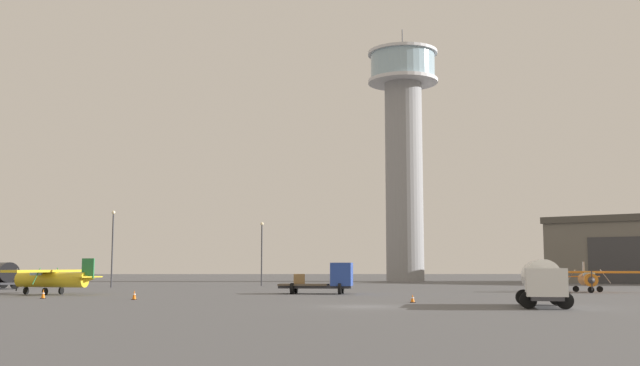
{
  "coord_description": "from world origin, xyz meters",
  "views": [
    {
      "loc": [
        -3.45,
        -46.32,
        2.47
      ],
      "look_at": [
        -2.12,
        26.53,
        10.73
      ],
      "focal_mm": 41.45,
      "sensor_mm": 36.0,
      "label": 1
    }
  ],
  "objects_px": {
    "control_tower": "(404,142)",
    "truck_flatbed_blue": "(329,279)",
    "airplane_orange": "(587,278)",
    "traffic_cone_mid_apron": "(134,295)",
    "light_post_east": "(262,248)",
    "truck_fuel_tanker_black": "(1,274)",
    "traffic_cone_near_right": "(413,298)",
    "traffic_cone_near_left": "(43,294)",
    "light_post_west": "(113,242)",
    "truck_fuel_tanker_white": "(542,280)",
    "airplane_yellow": "(53,278)"
  },
  "relations": [
    {
      "from": "light_post_west",
      "to": "traffic_cone_mid_apron",
      "type": "bearing_deg",
      "value": -72.56
    },
    {
      "from": "control_tower",
      "to": "traffic_cone_near_left",
      "type": "bearing_deg",
      "value": -119.48
    },
    {
      "from": "control_tower",
      "to": "airplane_orange",
      "type": "bearing_deg",
      "value": -78.16
    },
    {
      "from": "truck_flatbed_blue",
      "to": "airplane_yellow",
      "type": "bearing_deg",
      "value": -167.9
    },
    {
      "from": "truck_fuel_tanker_black",
      "to": "traffic_cone_near_right",
      "type": "height_order",
      "value": "truck_fuel_tanker_black"
    },
    {
      "from": "truck_fuel_tanker_white",
      "to": "light_post_west",
      "type": "height_order",
      "value": "light_post_west"
    },
    {
      "from": "airplane_yellow",
      "to": "truck_fuel_tanker_white",
      "type": "height_order",
      "value": "airplane_yellow"
    },
    {
      "from": "truck_flatbed_blue",
      "to": "traffic_cone_near_left",
      "type": "height_order",
      "value": "truck_flatbed_blue"
    },
    {
      "from": "truck_flatbed_blue",
      "to": "traffic_cone_near_right",
      "type": "relative_size",
      "value": 12.18
    },
    {
      "from": "truck_fuel_tanker_black",
      "to": "traffic_cone_mid_apron",
      "type": "bearing_deg",
      "value": 179.38
    },
    {
      "from": "control_tower",
      "to": "light_post_west",
      "type": "relative_size",
      "value": 4.72
    },
    {
      "from": "airplane_orange",
      "to": "light_post_east",
      "type": "distance_m",
      "value": 41.07
    },
    {
      "from": "traffic_cone_near_left",
      "to": "traffic_cone_near_right",
      "type": "xyz_separation_m",
      "value": [
        27.77,
        -6.84,
        -0.08
      ]
    },
    {
      "from": "light_post_west",
      "to": "truck_flatbed_blue",
      "type": "bearing_deg",
      "value": -40.24
    },
    {
      "from": "airplane_yellow",
      "to": "airplane_orange",
      "type": "distance_m",
      "value": 50.12
    },
    {
      "from": "control_tower",
      "to": "airplane_yellow",
      "type": "height_order",
      "value": "control_tower"
    },
    {
      "from": "traffic_cone_mid_apron",
      "to": "truck_flatbed_blue",
      "type": "bearing_deg",
      "value": 37.63
    },
    {
      "from": "airplane_orange",
      "to": "traffic_cone_mid_apron",
      "type": "distance_m",
      "value": 43.22
    },
    {
      "from": "control_tower",
      "to": "traffic_cone_near_left",
      "type": "xyz_separation_m",
      "value": [
        -36.93,
        -65.33,
        -23.16
      ]
    },
    {
      "from": "airplane_orange",
      "to": "truck_fuel_tanker_white",
      "type": "xyz_separation_m",
      "value": [
        -12.74,
        -25.97,
        0.23
      ]
    },
    {
      "from": "light_post_east",
      "to": "traffic_cone_mid_apron",
      "type": "distance_m",
      "value": 40.56
    },
    {
      "from": "airplane_orange",
      "to": "traffic_cone_near_right",
      "type": "relative_size",
      "value": 17.64
    },
    {
      "from": "airplane_orange",
      "to": "light_post_east",
      "type": "xyz_separation_m",
      "value": [
        -33.13,
        24.01,
        3.54
      ]
    },
    {
      "from": "light_post_east",
      "to": "truck_fuel_tanker_black",
      "type": "bearing_deg",
      "value": -157.9
    },
    {
      "from": "traffic_cone_near_left",
      "to": "traffic_cone_mid_apron",
      "type": "xyz_separation_m",
      "value": [
        7.52,
        -2.07,
        -0.01
      ]
    },
    {
      "from": "light_post_west",
      "to": "light_post_east",
      "type": "bearing_deg",
      "value": 20.99
    },
    {
      "from": "truck_flatbed_blue",
      "to": "traffic_cone_mid_apron",
      "type": "bearing_deg",
      "value": -133.76
    },
    {
      "from": "traffic_cone_near_left",
      "to": "traffic_cone_mid_apron",
      "type": "bearing_deg",
      "value": -15.42
    },
    {
      "from": "control_tower",
      "to": "traffic_cone_near_left",
      "type": "relative_size",
      "value": 59.08
    },
    {
      "from": "truck_flatbed_blue",
      "to": "light_post_east",
      "type": "height_order",
      "value": "light_post_east"
    },
    {
      "from": "control_tower",
      "to": "truck_flatbed_blue",
      "type": "distance_m",
      "value": 61.81
    },
    {
      "from": "light_post_east",
      "to": "traffic_cone_mid_apron",
      "type": "xyz_separation_m",
      "value": [
        -7.13,
        -39.67,
        -4.57
      ]
    },
    {
      "from": "truck_flatbed_blue",
      "to": "traffic_cone_near_right",
      "type": "xyz_separation_m",
      "value": [
        5.29,
        -16.3,
        -1.08
      ]
    },
    {
      "from": "airplane_yellow",
      "to": "truck_flatbed_blue",
      "type": "height_order",
      "value": "airplane_yellow"
    },
    {
      "from": "truck_fuel_tanker_black",
      "to": "light_post_east",
      "type": "xyz_separation_m",
      "value": [
        28.62,
        11.62,
        3.25
      ]
    },
    {
      "from": "control_tower",
      "to": "traffic_cone_near_right",
      "type": "distance_m",
      "value": 76.37
    },
    {
      "from": "light_post_west",
      "to": "truck_fuel_tanker_white",
      "type": "bearing_deg",
      "value": -48.8
    },
    {
      "from": "control_tower",
      "to": "traffic_cone_near_right",
      "type": "xyz_separation_m",
      "value": [
        -9.16,
        -72.16,
        -23.24
      ]
    },
    {
      "from": "airplane_yellow",
      "to": "truck_fuel_tanker_white",
      "type": "distance_m",
      "value": 42.29
    },
    {
      "from": "control_tower",
      "to": "light_post_west",
      "type": "height_order",
      "value": "control_tower"
    },
    {
      "from": "truck_flatbed_blue",
      "to": "light_post_west",
      "type": "bearing_deg",
      "value": 148.38
    },
    {
      "from": "airplane_yellow",
      "to": "light_post_west",
      "type": "distance_m",
      "value": 23.27
    },
    {
      "from": "truck_fuel_tanker_white",
      "to": "traffic_cone_mid_apron",
      "type": "distance_m",
      "value": 29.42
    },
    {
      "from": "airplane_orange",
      "to": "light_post_west",
      "type": "xyz_separation_m",
      "value": [
        -50.62,
        17.3,
        4.04
      ]
    },
    {
      "from": "light_post_west",
      "to": "light_post_east",
      "type": "relative_size",
      "value": 1.12
    },
    {
      "from": "truck_flatbed_blue",
      "to": "light_post_east",
      "type": "relative_size",
      "value": 0.84
    },
    {
      "from": "truck_flatbed_blue",
      "to": "light_post_west",
      "type": "relative_size",
      "value": 0.76
    },
    {
      "from": "airplane_orange",
      "to": "traffic_cone_mid_apron",
      "type": "bearing_deg",
      "value": -54.05
    },
    {
      "from": "truck_fuel_tanker_white",
      "to": "truck_fuel_tanker_black",
      "type": "xyz_separation_m",
      "value": [
        -49.02,
        38.36,
        0.05
      ]
    },
    {
      "from": "light_post_east",
      "to": "traffic_cone_near_left",
      "type": "bearing_deg",
      "value": -111.29
    }
  ]
}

